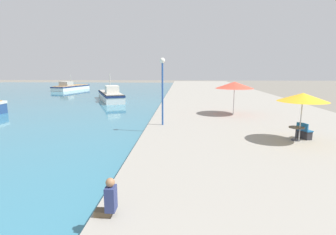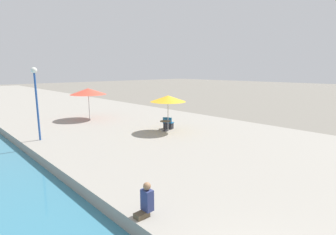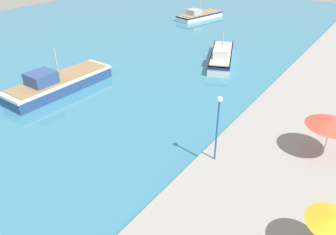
{
  "view_description": "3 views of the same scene",
  "coord_description": "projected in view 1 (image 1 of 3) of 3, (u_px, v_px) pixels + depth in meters",
  "views": [
    {
      "loc": [
        2.37,
        -1.65,
        4.4
      ],
      "look_at": [
        1.5,
        14.61,
        1.36
      ],
      "focal_mm": 28.0,
      "sensor_mm": 36.0,
      "label": 1
    },
    {
      "loc": [
        -4.09,
        -1.23,
        4.99
      ],
      "look_at": [
        8.68,
        12.33,
        1.56
      ],
      "focal_mm": 28.0,
      "sensor_mm": 36.0,
      "label": 2
    },
    {
      "loc": [
        8.43,
        0.11,
        13.59
      ],
      "look_at": [
        -4.0,
        18.0,
        1.16
      ],
      "focal_mm": 35.0,
      "sensor_mm": 36.0,
      "label": 3
    }
  ],
  "objects": [
    {
      "name": "fishing_boat_mid",
      "position": [
        111.0,
        95.0,
        36.24
      ],
      "size": [
        6.02,
        10.0,
        3.79
      ],
      "rotation": [
        0.0,
        0.0,
        0.4
      ],
      "color": "silver",
      "rests_on": "water_basin"
    },
    {
      "name": "person_at_quay",
      "position": [
        109.0,
        199.0,
        6.86
      ],
      "size": [
        0.57,
        0.36,
        1.06
      ],
      "color": "brown",
      "rests_on": "quay_promenade"
    },
    {
      "name": "fishing_boat_far",
      "position": [
        71.0,
        87.0,
        54.52
      ],
      "size": [
        4.89,
        9.54,
        3.17
      ],
      "rotation": [
        0.0,
        0.0,
        -0.22
      ],
      "color": "white",
      "rests_on": "water_basin"
    },
    {
      "name": "cafe_table",
      "position": [
        296.0,
        131.0,
        14.15
      ],
      "size": [
        0.8,
        0.8,
        0.74
      ],
      "color": "#333338",
      "rests_on": "quay_promenade"
    },
    {
      "name": "quay_promenade",
      "position": [
        220.0,
        97.0,
        38.4
      ],
      "size": [
        16.0,
        90.0,
        0.56
      ],
      "color": "gray",
      "rests_on": "ground_plane"
    },
    {
      "name": "cafe_umbrella_white",
      "position": [
        235.0,
        85.0,
        21.98
      ],
      "size": [
        3.18,
        3.18,
        2.77
      ],
      "color": "#B7B7B7",
      "rests_on": "quay_promenade"
    },
    {
      "name": "cafe_umbrella_pink",
      "position": [
        303.0,
        97.0,
        13.66
      ],
      "size": [
        2.56,
        2.56,
        2.6
      ],
      "color": "#B7B7B7",
      "rests_on": "quay_promenade"
    },
    {
      "name": "lamppost",
      "position": [
        162.0,
        80.0,
        17.64
      ],
      "size": [
        0.36,
        0.36,
        4.56
      ],
      "color": "#28519E",
      "rests_on": "quay_promenade"
    },
    {
      "name": "cafe_chair_right",
      "position": [
        307.0,
        134.0,
        14.36
      ],
      "size": [
        0.53,
        0.51,
        0.91
      ],
      "rotation": [
        0.0,
        0.0,
        -1.28
      ],
      "color": "#2D2D33",
      "rests_on": "quay_promenade"
    },
    {
      "name": "cafe_chair_left",
      "position": [
        301.0,
        132.0,
        14.69
      ],
      "size": [
        0.59,
        0.59,
        0.91
      ],
      "rotation": [
        0.0,
        0.0,
        -0.74
      ],
      "color": "#2D2D33",
      "rests_on": "quay_promenade"
    }
  ]
}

